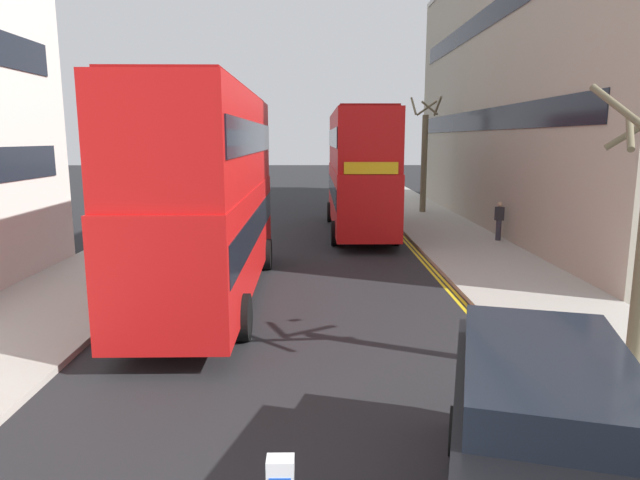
{
  "coord_description": "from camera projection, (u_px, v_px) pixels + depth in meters",
  "views": [
    {
      "loc": [
        0.34,
        -3.01,
        4.36
      ],
      "look_at": [
        0.5,
        11.0,
        1.8
      ],
      "focal_mm": 31.2,
      "sensor_mm": 36.0,
      "label": 1
    }
  ],
  "objects": [
    {
      "name": "double_decker_bus_oncoming",
      "position": [
        359.0,
        168.0,
        25.74
      ],
      "size": [
        2.8,
        10.81,
        5.64
      ],
      "color": "red",
      "rests_on": "ground"
    },
    {
      "name": "kerb_line_inner",
      "position": [
        437.0,
        278.0,
        17.56
      ],
      "size": [
        0.1,
        56.0,
        0.01
      ],
      "primitive_type": "cube",
      "color": "yellow",
      "rests_on": "ground"
    },
    {
      "name": "double_decker_bus_away",
      "position": [
        209.0,
        189.0,
        14.95
      ],
      "size": [
        2.85,
        10.82,
        5.64
      ],
      "color": "red",
      "rests_on": "ground"
    },
    {
      "name": "street_tree_mid",
      "position": [
        424.0,
        158.0,
        31.98
      ],
      "size": [
        1.55,
        1.51,
        6.57
      ],
      "color": "#6B6047",
      "rests_on": "sidewalk_right"
    },
    {
      "name": "taxi_minivan",
      "position": [
        544.0,
        454.0,
        5.89
      ],
      "size": [
        3.1,
        5.14,
        2.12
      ],
      "color": "black",
      "rests_on": "ground"
    },
    {
      "name": "kerb_line_outer",
      "position": [
        442.0,
        278.0,
        17.56
      ],
      "size": [
        0.1,
        56.0,
        0.01
      ],
      "primitive_type": "cube",
      "color": "yellow",
      "rests_on": "ground"
    },
    {
      "name": "pedestrian_far",
      "position": [
        499.0,
        220.0,
        23.27
      ],
      "size": [
        0.34,
        0.22,
        1.62
      ],
      "color": "#2D2D38",
      "rests_on": "sidewalk_right"
    },
    {
      "name": "sidewalk_left",
      "position": [
        118.0,
        263.0,
        19.39
      ],
      "size": [
        4.0,
        80.0,
        0.14
      ],
      "primitive_type": "cube",
      "color": "#ADA89E",
      "rests_on": "ground"
    },
    {
      "name": "sidewalk_right",
      "position": [
        489.0,
        262.0,
        19.54
      ],
      "size": [
        4.0,
        80.0,
        0.14
      ],
      "primitive_type": "cube",
      "color": "#ADA89E",
      "rests_on": "ground"
    },
    {
      "name": "townhouse_terrace_right",
      "position": [
        582.0,
        86.0,
        27.2
      ],
      "size": [
        10.08,
        28.0,
        13.82
      ],
      "color": "#B2A893",
      "rests_on": "ground"
    }
  ]
}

